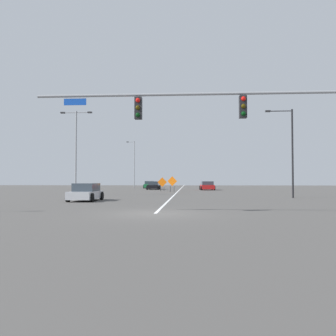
# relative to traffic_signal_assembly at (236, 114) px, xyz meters

# --- Properties ---
(ground) EXTENTS (158.57, 158.57, 0.00)m
(ground) POSITION_rel_traffic_signal_assembly_xyz_m (-3.81, 0.01, -4.70)
(ground) COLOR #4C4947
(road_centre_stripe) EXTENTS (0.16, 88.10, 0.01)m
(road_centre_stripe) POSITION_rel_traffic_signal_assembly_xyz_m (-3.81, 44.06, -4.69)
(road_centre_stripe) COLOR white
(road_centre_stripe) RESTS_ON ground
(traffic_signal_assembly) EXTENTS (14.99, 0.44, 6.31)m
(traffic_signal_assembly) POSITION_rel_traffic_signal_assembly_xyz_m (0.00, 0.00, 0.00)
(traffic_signal_assembly) COLOR gray
(traffic_signal_assembly) RESTS_ON ground
(street_lamp_far_right) EXTENTS (3.25, 0.24, 8.58)m
(street_lamp_far_right) POSITION_rel_traffic_signal_assembly_xyz_m (-13.72, 17.99, 0.33)
(street_lamp_far_right) COLOR gray
(street_lamp_far_right) RESTS_ON ground
(street_lamp_far_left) EXTENTS (2.40, 0.24, 7.82)m
(street_lamp_far_left) POSITION_rel_traffic_signal_assembly_xyz_m (6.64, 14.63, -0.32)
(street_lamp_far_left) COLOR black
(street_lamp_far_left) RESTS_ON ground
(street_lamp_mid_right) EXTENTS (1.69, 0.24, 9.32)m
(street_lamp_mid_right) POSITION_rel_traffic_signal_assembly_xyz_m (-13.42, 52.39, 0.37)
(street_lamp_mid_right) COLOR gray
(street_lamp_mid_right) RESTS_ON ground
(construction_sign_left_shoulder) EXTENTS (1.32, 0.14, 1.91)m
(construction_sign_left_shoulder) POSITION_rel_traffic_signal_assembly_xyz_m (-5.99, 31.23, -3.52)
(construction_sign_left_shoulder) COLOR orange
(construction_sign_left_shoulder) RESTS_ON ground
(construction_sign_right_lane) EXTENTS (1.26, 0.29, 2.04)m
(construction_sign_right_lane) POSITION_rel_traffic_signal_assembly_xyz_m (-4.46, 28.33, -3.40)
(construction_sign_right_lane) COLOR orange
(construction_sign_right_lane) RESTS_ON ground
(car_black_near) EXTENTS (1.97, 4.27, 1.30)m
(car_black_near) POSITION_rel_traffic_signal_assembly_xyz_m (-8.07, 39.77, -4.09)
(car_black_near) COLOR black
(car_black_near) RESTS_ON ground
(car_green_passing) EXTENTS (2.27, 4.64, 1.32)m
(car_green_passing) POSITION_rel_traffic_signal_assembly_xyz_m (-9.68, 47.81, -4.08)
(car_green_passing) COLOR #196B38
(car_green_passing) RESTS_ON ground
(car_silver_mid) EXTENTS (1.97, 3.90, 1.33)m
(car_silver_mid) POSITION_rel_traffic_signal_assembly_xyz_m (-10.06, 9.51, -4.07)
(car_silver_mid) COLOR #B7BABF
(car_silver_mid) RESTS_ON ground
(car_red_distant) EXTENTS (2.31, 4.27, 1.34)m
(car_red_distant) POSITION_rel_traffic_signal_assembly_xyz_m (0.47, 37.34, -4.06)
(car_red_distant) COLOR red
(car_red_distant) RESTS_ON ground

